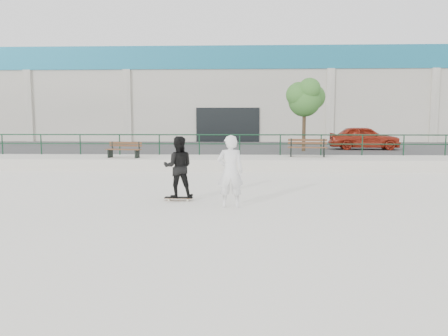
{
  "coord_description": "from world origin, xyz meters",
  "views": [
    {
      "loc": [
        1.08,
        -10.77,
        2.22
      ],
      "look_at": [
        0.58,
        2.0,
        0.82
      ],
      "focal_mm": 35.0,
      "sensor_mm": 36.0,
      "label": 1
    }
  ],
  "objects_px": {
    "red_car": "(364,138)",
    "skateboard": "(179,198)",
    "tree": "(305,97)",
    "standing_skater": "(178,167)",
    "bench_right": "(307,148)",
    "bench_left": "(124,150)",
    "seated_skater": "(230,172)"
  },
  "relations": [
    {
      "from": "tree",
      "to": "seated_skater",
      "type": "xyz_separation_m",
      "value": [
        -3.79,
        -13.57,
        -2.58
      ]
    },
    {
      "from": "bench_right",
      "to": "standing_skater",
      "type": "xyz_separation_m",
      "value": [
        -4.86,
        -8.87,
        0.02
      ]
    },
    {
      "from": "seated_skater",
      "to": "red_car",
      "type": "bearing_deg",
      "value": -117.55
    },
    {
      "from": "bench_right",
      "to": "tree",
      "type": "height_order",
      "value": "tree"
    },
    {
      "from": "tree",
      "to": "red_car",
      "type": "height_order",
      "value": "tree"
    },
    {
      "from": "tree",
      "to": "skateboard",
      "type": "xyz_separation_m",
      "value": [
        -5.25,
        -12.67,
        -3.43
      ]
    },
    {
      "from": "skateboard",
      "to": "bench_right",
      "type": "bearing_deg",
      "value": 62.17
    },
    {
      "from": "bench_left",
      "to": "red_car",
      "type": "height_order",
      "value": "red_car"
    },
    {
      "from": "red_car",
      "to": "seated_skater",
      "type": "bearing_deg",
      "value": 158.39
    },
    {
      "from": "tree",
      "to": "standing_skater",
      "type": "distance_m",
      "value": 13.95
    },
    {
      "from": "standing_skater",
      "to": "seated_skater",
      "type": "distance_m",
      "value": 1.71
    },
    {
      "from": "standing_skater",
      "to": "seated_skater",
      "type": "bearing_deg",
      "value": 142.77
    },
    {
      "from": "red_car",
      "to": "skateboard",
      "type": "bearing_deg",
      "value": 152.55
    },
    {
      "from": "tree",
      "to": "skateboard",
      "type": "height_order",
      "value": "tree"
    },
    {
      "from": "tree",
      "to": "red_car",
      "type": "bearing_deg",
      "value": 21.52
    },
    {
      "from": "bench_left",
      "to": "standing_skater",
      "type": "xyz_separation_m",
      "value": [
        3.65,
        -7.91,
        0.07
      ]
    },
    {
      "from": "bench_left",
      "to": "tree",
      "type": "xyz_separation_m",
      "value": [
        8.9,
        4.76,
        2.63
      ]
    },
    {
      "from": "skateboard",
      "to": "seated_skater",
      "type": "relative_size",
      "value": 0.42
    },
    {
      "from": "bench_left",
      "to": "tree",
      "type": "bearing_deg",
      "value": 38.64
    },
    {
      "from": "bench_left",
      "to": "red_car",
      "type": "distance_m",
      "value": 14.08
    },
    {
      "from": "tree",
      "to": "skateboard",
      "type": "distance_m",
      "value": 14.14
    },
    {
      "from": "tree",
      "to": "red_car",
      "type": "xyz_separation_m",
      "value": [
        3.72,
        1.47,
        -2.31
      ]
    },
    {
      "from": "bench_right",
      "to": "skateboard",
      "type": "distance_m",
      "value": 10.15
    },
    {
      "from": "bench_right",
      "to": "standing_skater",
      "type": "height_order",
      "value": "standing_skater"
    },
    {
      "from": "skateboard",
      "to": "standing_skater",
      "type": "relative_size",
      "value": 0.46
    },
    {
      "from": "bench_right",
      "to": "seated_skater",
      "type": "relative_size",
      "value": 1.02
    },
    {
      "from": "bench_left",
      "to": "skateboard",
      "type": "xyz_separation_m",
      "value": [
        3.65,
        -7.91,
        -0.79
      ]
    },
    {
      "from": "bench_left",
      "to": "skateboard",
      "type": "distance_m",
      "value": 8.75
    },
    {
      "from": "standing_skater",
      "to": "skateboard",
      "type": "bearing_deg",
      "value": 84.42
    },
    {
      "from": "red_car",
      "to": "seated_skater",
      "type": "relative_size",
      "value": 2.19
    },
    {
      "from": "tree",
      "to": "standing_skater",
      "type": "relative_size",
      "value": 2.37
    },
    {
      "from": "bench_left",
      "to": "bench_right",
      "type": "bearing_deg",
      "value": 16.92
    }
  ]
}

